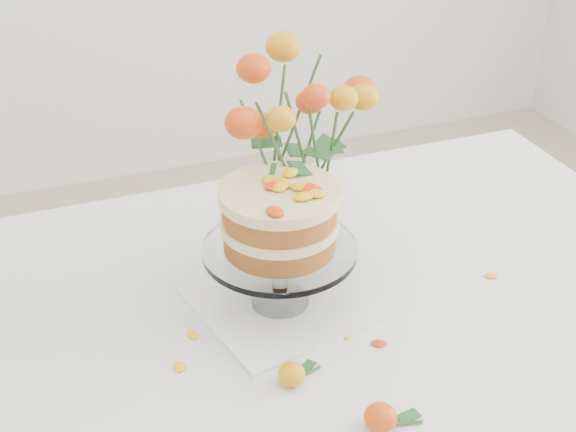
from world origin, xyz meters
TOP-DOWN VIEW (x-y plane):
  - table at (0.00, 0.00)m, footprint 1.43×0.93m
  - napkin at (-0.10, -0.02)m, footprint 0.32×0.32m
  - cake_stand at (-0.10, -0.02)m, footprint 0.26×0.26m
  - rose_vase at (-0.02, 0.09)m, footprint 0.36×0.36m
  - loose_rose_near at (-0.15, -0.21)m, footprint 0.08×0.04m
  - loose_rose_far at (-0.06, -0.35)m, footprint 0.09×0.05m
  - stray_petal_a at (-0.12, -0.10)m, footprint 0.03×0.02m
  - stray_petal_b at (-0.02, -0.14)m, footprint 0.03×0.02m
  - stray_petal_c at (0.02, -0.18)m, footprint 0.03×0.02m
  - stray_petal_d at (-0.26, -0.05)m, footprint 0.03×0.02m
  - stray_petal_e at (-0.30, -0.12)m, footprint 0.03×0.02m
  - stray_petal_f at (0.30, -0.08)m, footprint 0.03×0.02m

SIDE VIEW (x-z plane):
  - table at x=0.00m, z-range 0.30..1.05m
  - stray_petal_a at x=-0.12m, z-range 0.76..0.76m
  - stray_petal_b at x=-0.02m, z-range 0.76..0.76m
  - stray_petal_c at x=0.02m, z-range 0.76..0.76m
  - stray_petal_d at x=-0.26m, z-range 0.76..0.76m
  - stray_petal_e at x=-0.30m, z-range 0.76..0.76m
  - stray_petal_f at x=0.30m, z-range 0.76..0.76m
  - napkin at x=-0.10m, z-range 0.76..0.77m
  - loose_rose_near at x=-0.15m, z-range 0.76..0.79m
  - loose_rose_far at x=-0.06m, z-range 0.76..0.80m
  - cake_stand at x=-0.10m, z-range 0.80..1.04m
  - rose_vase at x=-0.02m, z-range 0.79..1.22m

